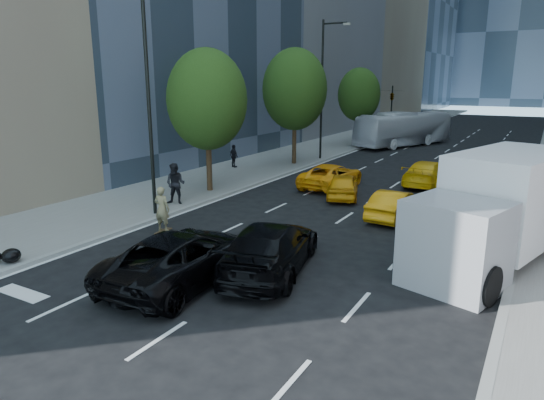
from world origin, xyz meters
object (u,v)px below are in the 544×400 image
Objects in this scene: black_sedan_lincoln at (182,257)px; city_bus at (404,129)px; black_sedan_mercedes at (270,247)px; box_truck at (497,209)px; skateboarder at (162,212)px.

black_sedan_lincoln is 34.44m from city_bus.
box_truck is (6.10, 4.40, 1.05)m from black_sedan_mercedes.
skateboarder is 31.12m from city_bus.
black_sedan_lincoln is at bearing -63.89° from city_bus.
box_truck is (11.77, 3.14, 0.96)m from skateboarder.
black_sedan_mercedes is 0.50× the size of city_bus.
skateboarder is at bearing -148.54° from box_truck.
black_sedan_lincoln is at bearing 32.24° from black_sedan_mercedes.
skateboarder is 0.32× the size of black_sedan_mercedes.
box_truck is (10.50, -27.95, 0.31)m from city_bus.
box_truck reaches higher than city_bus.
skateboarder is 12.22m from box_truck.
black_sedan_lincoln is 0.70× the size of box_truck.
black_sedan_mercedes is at bearing 159.07° from skateboarder.
black_sedan_lincoln is 2.78m from black_sedan_mercedes.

